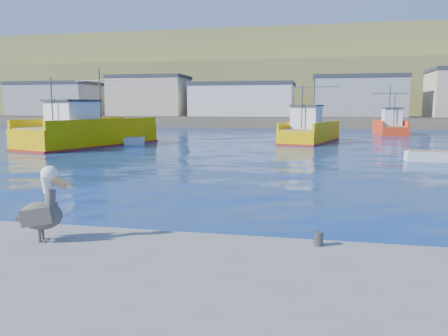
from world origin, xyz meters
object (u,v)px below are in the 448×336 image
Objects in this scene: trawler_yellow_a at (88,133)px; pelican at (43,209)px; boat_orange at (390,126)px; skiff_left at (121,142)px; trawler_yellow_b at (310,132)px; skiff_mid at (437,157)px.

pelican is at bearing -62.88° from trawler_yellow_a.
skiff_left is at bearing -141.59° from boat_orange.
boat_orange is at bearing 56.77° from trawler_yellow_b.
skiff_left is at bearing 111.85° from pelican.
trawler_yellow_a reaches higher than trawler_yellow_b.
trawler_yellow_b reaches higher than pelican.
skiff_left is 2.56× the size of pelican.
trawler_yellow_b is 6.44× the size of pelican.
skiff_mid is at bearing -11.53° from trawler_yellow_a.
skiff_mid is at bearing 57.84° from pelican.
skiff_left is at bearing 41.10° from trawler_yellow_a.
skiff_mid is (24.50, -7.34, -0.02)m from skiff_left.
skiff_mid is at bearing -59.25° from trawler_yellow_b.
trawler_yellow_b is 17.51m from boat_orange.
skiff_left is (-26.12, -20.71, -0.73)m from boat_orange.
trawler_yellow_a is at bearing 168.47° from skiff_mid.
trawler_yellow_b is 15.61m from skiff_mid.
pelican is at bearing -68.15° from skiff_left.
trawler_yellow_a reaches higher than pelican.
trawler_yellow_a is 36.22m from boat_orange.
trawler_yellow_a is 1.32× the size of trawler_yellow_b.
pelican is (11.34, -28.27, 0.92)m from skiff_left.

